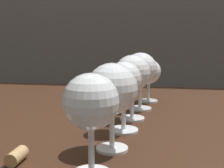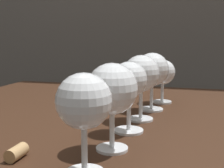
{
  "view_description": "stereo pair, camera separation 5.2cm",
  "coord_description": "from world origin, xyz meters",
  "px_view_note": "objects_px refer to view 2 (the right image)",
  "views": [
    {
      "loc": [
        0.03,
        -0.75,
        0.93
      ],
      "look_at": [
        -0.05,
        -0.24,
        0.85
      ],
      "focal_mm": 49.43,
      "sensor_mm": 36.0,
      "label": 1
    },
    {
      "loc": [
        0.09,
        -0.74,
        0.93
      ],
      "look_at": [
        -0.05,
        -0.24,
        0.85
      ],
      "focal_mm": 49.43,
      "sensor_mm": 36.0,
      "label": 2
    }
  ],
  "objects_px": {
    "wine_glass_port": "(84,104)",
    "cork": "(17,152)",
    "wine_glass_pinot": "(129,82)",
    "wine_glass_merlot": "(163,73)",
    "wine_glass_chardonnay": "(112,90)",
    "wine_glass_amber": "(152,71)",
    "wine_glass_rose": "(141,74)"
  },
  "relations": [
    {
      "from": "wine_glass_pinot",
      "to": "cork",
      "type": "xyz_separation_m",
      "value": [
        -0.15,
        -0.19,
        -0.09
      ]
    },
    {
      "from": "wine_glass_amber",
      "to": "cork",
      "type": "xyz_separation_m",
      "value": [
        -0.16,
        -0.39,
        -0.1
      ]
    },
    {
      "from": "wine_glass_pinot",
      "to": "wine_glass_rose",
      "type": "height_order",
      "value": "wine_glass_rose"
    },
    {
      "from": "cork",
      "to": "wine_glass_pinot",
      "type": "bearing_deg",
      "value": 52.43
    },
    {
      "from": "wine_glass_port",
      "to": "wine_glass_merlot",
      "type": "distance_m",
      "value": 0.52
    },
    {
      "from": "wine_glass_port",
      "to": "wine_glass_pinot",
      "type": "bearing_deg",
      "value": 85.05
    },
    {
      "from": "wine_glass_rose",
      "to": "wine_glass_amber",
      "type": "xyz_separation_m",
      "value": [
        0.01,
        0.11,
        -0.0
      ]
    },
    {
      "from": "wine_glass_rose",
      "to": "wine_glass_merlot",
      "type": "relative_size",
      "value": 1.2
    },
    {
      "from": "wine_glass_port",
      "to": "cork",
      "type": "relative_size",
      "value": 3.55
    },
    {
      "from": "wine_glass_chardonnay",
      "to": "wine_glass_rose",
      "type": "relative_size",
      "value": 0.99
    },
    {
      "from": "wine_glass_port",
      "to": "cork",
      "type": "height_order",
      "value": "wine_glass_port"
    },
    {
      "from": "wine_glass_rose",
      "to": "wine_glass_merlot",
      "type": "xyz_separation_m",
      "value": [
        0.03,
        0.21,
        -0.02
      ]
    },
    {
      "from": "wine_glass_pinot",
      "to": "wine_glass_merlot",
      "type": "bearing_deg",
      "value": 83.1
    },
    {
      "from": "wine_glass_port",
      "to": "wine_glass_rose",
      "type": "distance_m",
      "value": 0.31
    },
    {
      "from": "wine_glass_port",
      "to": "wine_glass_merlot",
      "type": "xyz_separation_m",
      "value": [
        0.06,
        0.52,
        -0.02
      ]
    },
    {
      "from": "wine_glass_pinot",
      "to": "wine_glass_rose",
      "type": "relative_size",
      "value": 0.95
    },
    {
      "from": "wine_glass_port",
      "to": "wine_glass_rose",
      "type": "height_order",
      "value": "wine_glass_rose"
    },
    {
      "from": "wine_glass_port",
      "to": "cork",
      "type": "distance_m",
      "value": 0.16
    },
    {
      "from": "wine_glass_chardonnay",
      "to": "cork",
      "type": "relative_size",
      "value": 3.67
    },
    {
      "from": "wine_glass_amber",
      "to": "wine_glass_port",
      "type": "bearing_deg",
      "value": -95.17
    },
    {
      "from": "wine_glass_port",
      "to": "wine_glass_chardonnay",
      "type": "bearing_deg",
      "value": 83.31
    },
    {
      "from": "wine_glass_amber",
      "to": "wine_glass_merlot",
      "type": "relative_size",
      "value": 1.2
    },
    {
      "from": "wine_glass_merlot",
      "to": "wine_glass_port",
      "type": "bearing_deg",
      "value": -96.09
    },
    {
      "from": "wine_glass_amber",
      "to": "wine_glass_merlot",
      "type": "height_order",
      "value": "wine_glass_amber"
    },
    {
      "from": "wine_glass_amber",
      "to": "cork",
      "type": "relative_size",
      "value": 3.69
    },
    {
      "from": "wine_glass_port",
      "to": "wine_glass_pinot",
      "type": "height_order",
      "value": "wine_glass_port"
    },
    {
      "from": "wine_glass_merlot",
      "to": "cork",
      "type": "height_order",
      "value": "wine_glass_merlot"
    },
    {
      "from": "wine_glass_pinot",
      "to": "cork",
      "type": "distance_m",
      "value": 0.26
    },
    {
      "from": "wine_glass_pinot",
      "to": "wine_glass_merlot",
      "type": "distance_m",
      "value": 0.31
    },
    {
      "from": "wine_glass_chardonnay",
      "to": "cork",
      "type": "xyz_separation_m",
      "value": [
        -0.14,
        -0.08,
        -0.1
      ]
    },
    {
      "from": "wine_glass_merlot",
      "to": "wine_glass_amber",
      "type": "bearing_deg",
      "value": -99.8
    },
    {
      "from": "cork",
      "to": "wine_glass_chardonnay",
      "type": "bearing_deg",
      "value": 29.82
    }
  ]
}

